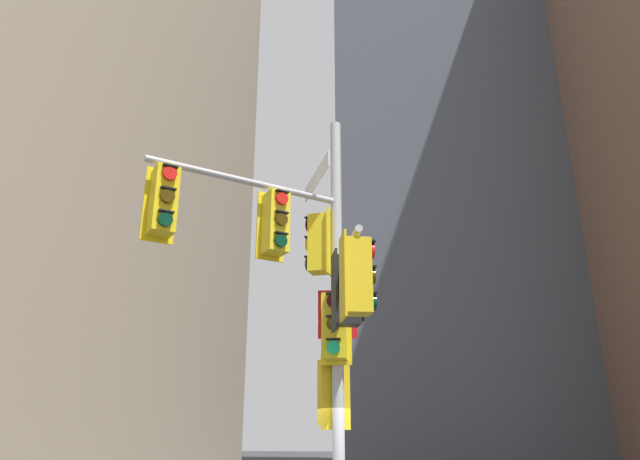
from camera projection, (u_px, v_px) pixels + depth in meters
name	position (u px, v px, depth m)	size (l,w,h in m)	color
building_mid_block	(452.00, 29.00, 36.10)	(12.90, 12.90, 52.39)	#4C5460
signal_pole_assembly	(311.00, 289.00, 8.73)	(3.33, 2.81, 7.41)	#B2B2B5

